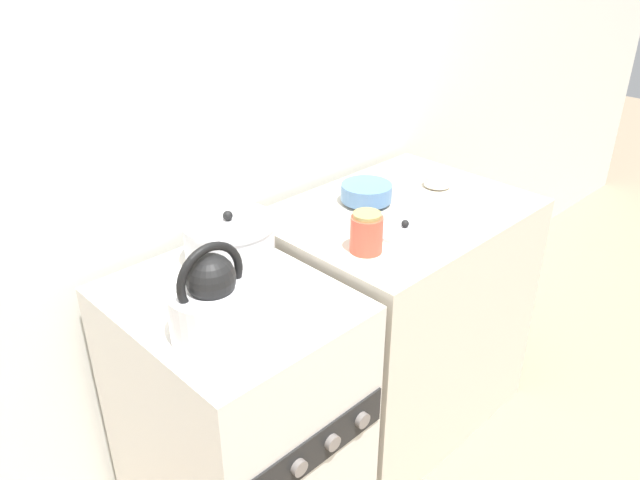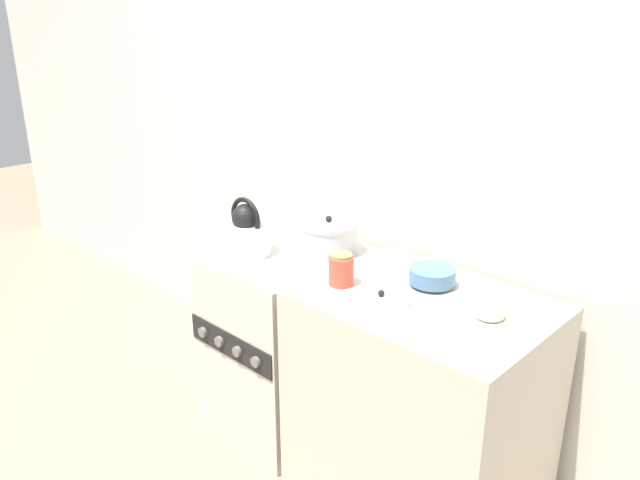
{
  "view_description": "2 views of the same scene",
  "coord_description": "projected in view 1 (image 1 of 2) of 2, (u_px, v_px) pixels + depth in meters",
  "views": [
    {
      "loc": [
        -0.78,
        -0.82,
        1.71
      ],
      "look_at": [
        0.33,
        0.31,
        0.87
      ],
      "focal_mm": 35.0,
      "sensor_mm": 36.0,
      "label": 1
    },
    {
      "loc": [
        1.8,
        -1.36,
        1.8
      ],
      "look_at": [
        0.23,
        0.29,
        0.95
      ],
      "focal_mm": 35.0,
      "sensor_mm": 36.0,
      "label": 2
    }
  ],
  "objects": [
    {
      "name": "wall_back",
      "position": [
        128.0,
        105.0,
        1.66
      ],
      "size": [
        7.0,
        0.06,
        2.5
      ],
      "color": "silver",
      "rests_on": "ground_plane"
    },
    {
      "name": "stove",
      "position": [
        237.0,
        417.0,
        1.8
      ],
      "size": [
        0.53,
        0.66,
        0.82
      ],
      "color": "beige",
      "rests_on": "ground_plane"
    },
    {
      "name": "counter",
      "position": [
        394.0,
        315.0,
        2.24
      ],
      "size": [
        0.85,
        0.64,
        0.84
      ],
      "color": "beige",
      "rests_on": "ground_plane"
    },
    {
      "name": "kettle",
      "position": [
        214.0,
        303.0,
        1.43
      ],
      "size": [
        0.26,
        0.21,
        0.25
      ],
      "color": "silver",
      "rests_on": "stove"
    },
    {
      "name": "cooking_pot",
      "position": [
        230.0,
        241.0,
        1.74
      ],
      "size": [
        0.26,
        0.26,
        0.16
      ],
      "color": "silver",
      "rests_on": "stove"
    },
    {
      "name": "enamel_bowl",
      "position": [
        366.0,
        192.0,
        2.06
      ],
      "size": [
        0.17,
        0.17,
        0.07
      ],
      "color": "#4C729E",
      "rests_on": "counter"
    },
    {
      "name": "small_ceramic_bowl",
      "position": [
        438.0,
        181.0,
        2.19
      ],
      "size": [
        0.09,
        0.09,
        0.04
      ],
      "color": "beige",
      "rests_on": "counter"
    },
    {
      "name": "storage_jar",
      "position": [
        367.0,
        233.0,
        1.76
      ],
      "size": [
        0.09,
        0.09,
        0.12
      ],
      "color": "#CC4C38",
      "rests_on": "counter"
    },
    {
      "name": "loose_pot_lid",
      "position": [
        405.0,
        228.0,
        1.9
      ],
      "size": [
        0.21,
        0.21,
        0.03
      ],
      "color": "silver",
      "rests_on": "counter"
    }
  ]
}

